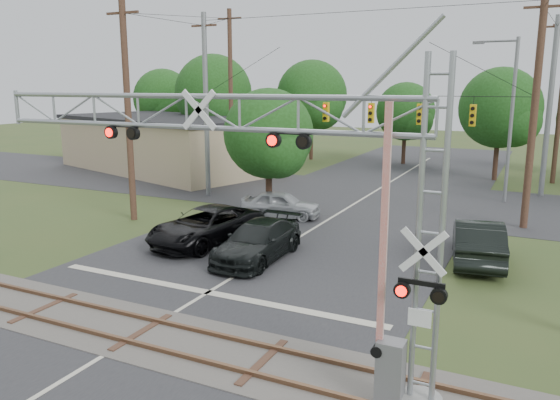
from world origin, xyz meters
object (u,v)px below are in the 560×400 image
at_px(traffic_signal_span, 364,110).
at_px(pickup_black, 206,226).
at_px(sedan_silver, 281,204).
at_px(crossing_gantry, 271,183).
at_px(car_dark, 258,241).
at_px(commercial_building, 166,143).
at_px(streetlight, 508,112).

distance_m(traffic_signal_span, pickup_black, 11.44).
bearing_deg(sedan_silver, crossing_gantry, -165.29).
relative_size(pickup_black, car_dark, 1.11).
bearing_deg(pickup_black, traffic_signal_span, 74.56).
distance_m(commercial_building, streetlight, 26.99).
xyz_separation_m(crossing_gantry, sedan_silver, (-6.98, 14.94, -4.13)).
height_order(crossing_gantry, traffic_signal_span, traffic_signal_span).
xyz_separation_m(traffic_signal_span, commercial_building, (-19.70, 7.80, -3.46)).
height_order(pickup_black, streetlight, streetlight).
height_order(sedan_silver, commercial_building, commercial_building).
xyz_separation_m(traffic_signal_span, streetlight, (7.05, 6.34, -0.20)).
height_order(car_dark, commercial_building, commercial_building).
distance_m(traffic_signal_span, sedan_silver, 6.96).
height_order(crossing_gantry, sedan_silver, crossing_gantry).
bearing_deg(car_dark, traffic_signal_span, 82.87).
height_order(traffic_signal_span, streetlight, traffic_signal_span).
height_order(pickup_black, car_dark, pickup_black).
distance_m(pickup_black, car_dark, 3.36).
relative_size(commercial_building, streetlight, 2.16).
xyz_separation_m(pickup_black, commercial_building, (-15.37, 17.19, 1.44)).
bearing_deg(traffic_signal_span, crossing_gantry, -79.10).
xyz_separation_m(traffic_signal_span, pickup_black, (-4.33, -9.39, -4.90)).
height_order(crossing_gantry, pickup_black, crossing_gantry).
distance_m(sedan_silver, commercial_building, 19.82).
bearing_deg(commercial_building, sedan_silver, -17.16).
height_order(traffic_signal_span, sedan_silver, traffic_signal_span).
height_order(traffic_signal_span, commercial_building, traffic_signal_span).
xyz_separation_m(crossing_gantry, traffic_signal_span, (-3.54, 18.36, 0.86)).
bearing_deg(pickup_black, commercial_building, 141.15).
bearing_deg(traffic_signal_span, pickup_black, -114.78).
bearing_deg(crossing_gantry, streetlight, 81.91).
bearing_deg(commercial_building, traffic_signal_span, -4.13).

